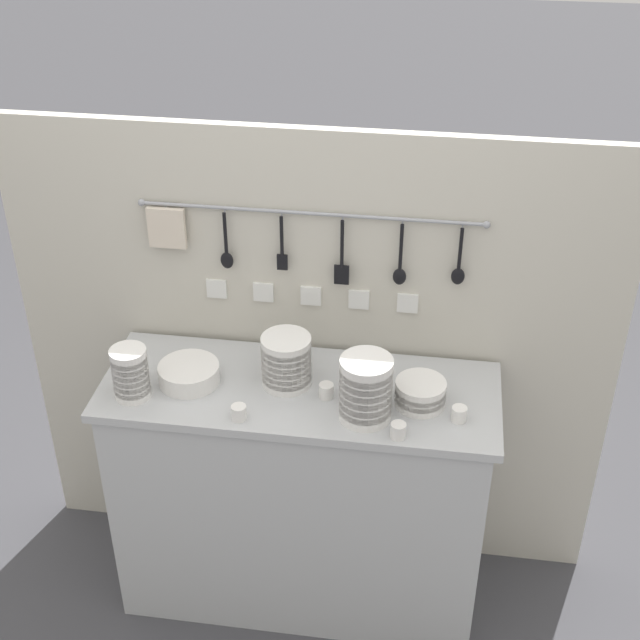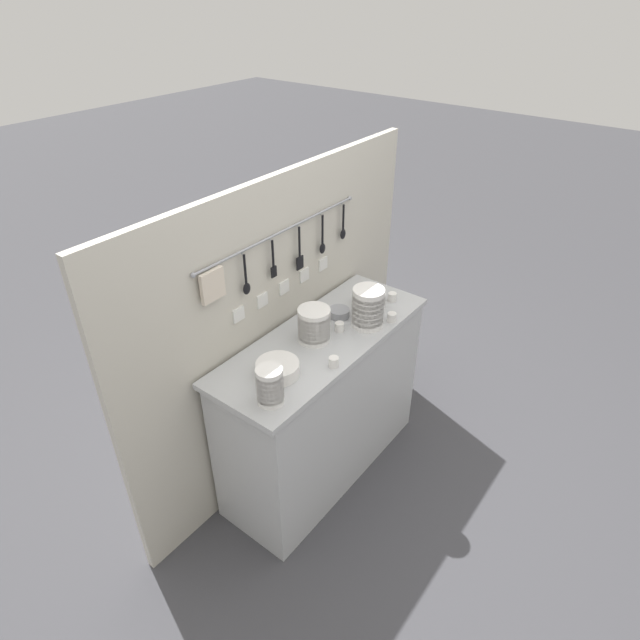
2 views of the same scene
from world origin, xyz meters
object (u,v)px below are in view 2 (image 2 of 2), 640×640
Objects in this scene: bowl_stack_short_front at (314,325)px; cup_mid_row at (334,362)px; steel_mixing_bowl at (339,313)px; cup_back_right at (339,327)px; plate_stack at (278,369)px; cup_front_right at (392,297)px; bowl_stack_back_corner at (368,307)px; bowl_stack_tall_left at (270,386)px; cup_edge_near at (392,317)px; bowl_stack_wide_centre at (370,300)px.

cup_mid_row is (-0.12, -0.21, -0.06)m from bowl_stack_short_front.
steel_mixing_bowl is 2.28× the size of cup_mid_row.
plate_stack is at bearing 177.82° from cup_back_right.
bowl_stack_back_corner is at bearing -175.28° from cup_front_right.
cup_back_right and cup_mid_row have the same top height.
bowl_stack_short_front is 0.88× the size of plate_stack.
bowl_stack_back_corner is 1.21× the size of bowl_stack_tall_left.
bowl_stack_tall_left reaches higher than cup_back_right.
bowl_stack_short_front is 0.45m from cup_edge_near.
cup_mid_row is at bearing 178.30° from cup_edge_near.
cup_mid_row and cup_edge_near have the same top height.
cup_front_right is (0.13, -0.07, -0.02)m from bowl_stack_wide_centre.
plate_stack is 0.58m from steel_mixing_bowl.
cup_edge_near is (0.13, -0.25, 0.00)m from steel_mixing_bowl.
steel_mixing_bowl is at bearing 36.75° from cup_back_right.
bowl_stack_back_corner reaches higher than bowl_stack_short_front.
cup_front_right is at bearing 1.40° from bowl_stack_tall_left.
bowl_stack_short_front is 0.31m from bowl_stack_back_corner.
steel_mixing_bowl is at bearing 157.97° from bowl_stack_wide_centre.
bowl_stack_short_front is at bearing 168.57° from cup_front_right.
bowl_stack_wide_centre reaches higher than steel_mixing_bowl.
cup_back_right is (-0.43, 0.06, 0.00)m from cup_front_right.
cup_back_right is (-0.11, -0.08, 0.00)m from steel_mixing_bowl.
bowl_stack_short_front is at bearing 173.75° from bowl_stack_wide_centre.
bowl_stack_short_front is at bearing -173.71° from steel_mixing_bowl.
cup_mid_row is at bearing -164.02° from bowl_stack_wide_centre.
cup_mid_row is (-0.37, -0.24, 0.00)m from steel_mixing_bowl.
bowl_stack_wide_centre reaches higher than cup_mid_row.
cup_back_right is (0.62, 0.08, -0.06)m from bowl_stack_tall_left.
bowl_stack_short_front is 0.33m from plate_stack.
cup_front_right is (0.89, -0.08, -0.01)m from plate_stack.
cup_mid_row is (-0.39, -0.07, -0.08)m from bowl_stack_back_corner.
bowl_stack_back_corner is at bearing -151.63° from bowl_stack_wide_centre.
bowl_stack_wide_centre is at bearing 71.84° from cup_edge_near.
bowl_stack_short_front is at bearing 153.16° from bowl_stack_back_corner.
bowl_stack_short_front reaches higher than plate_stack.
cup_back_right and cup_edge_near have the same top height.
cup_front_right is at bearing -7.74° from cup_back_right.
bowl_stack_back_corner is 0.20m from bowl_stack_wide_centre.
steel_mixing_bowl is at bearing 12.89° from bowl_stack_tall_left.
bowl_stack_tall_left reaches higher than cup_front_right.
bowl_stack_back_corner is 4.38× the size of cup_front_right.
plate_stack is at bearing 140.76° from cup_mid_row.
bowl_stack_wide_centre is 3.30× the size of cup_mid_row.
cup_mid_row is at bearing -149.34° from cup_back_right.
steel_mixing_bowl is (0.25, 0.03, -0.07)m from bowl_stack_short_front.
bowl_stack_back_corner reaches higher than bowl_stack_wide_centre.
bowl_stack_short_front is 0.83× the size of bowl_stack_back_corner.
plate_stack is at bearing 170.49° from bowl_stack_back_corner.
bowl_stack_tall_left reaches higher than plate_stack.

